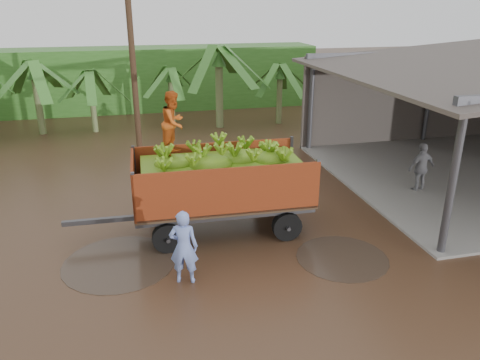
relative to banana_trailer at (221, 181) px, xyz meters
name	(u,v)px	position (x,y,z in m)	size (l,w,h in m)	color
ground	(214,214)	(-0.05, 0.98, -1.47)	(100.00, 100.00, 0.00)	black
hedge_north	(132,79)	(-2.05, 16.98, 0.33)	(22.00, 3.00, 3.60)	#2D661E
banana_trailer	(221,181)	(0.00, 0.00, 0.00)	(6.77, 2.48, 3.94)	#B83F1A
man_blue	(184,247)	(-1.35, -2.45, -0.58)	(0.66, 0.43, 1.80)	#758CD5
man_grey	(421,168)	(7.13, 1.18, -0.60)	(1.02, 0.43, 1.75)	slate
utility_pole	(133,59)	(-2.02, 7.62, 2.51)	(1.20, 0.24, 7.85)	#47301E
banana_plants	(40,119)	(-5.73, 7.27, 0.37)	(24.88, 20.02, 4.24)	#2D661E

